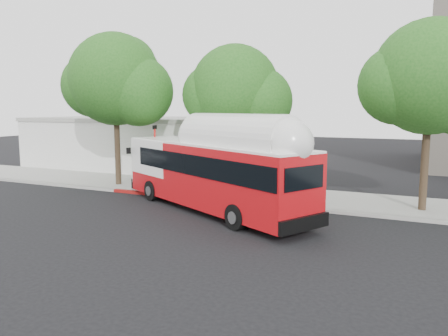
# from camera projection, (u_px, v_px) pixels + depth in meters

# --- Properties ---
(ground) EXTENTS (120.00, 120.00, 0.00)m
(ground) POSITION_uv_depth(u_px,v_px,m) (203.00, 220.00, 19.71)
(ground) COLOR black
(ground) RESTS_ON ground
(sidewalk) EXTENTS (60.00, 5.00, 0.15)m
(sidewalk) POSITION_uv_depth(u_px,v_px,m) (254.00, 194.00, 25.56)
(sidewalk) COLOR gray
(sidewalk) RESTS_ON ground
(curb_strip) EXTENTS (60.00, 0.30, 0.15)m
(curb_strip) POSITION_uv_depth(u_px,v_px,m) (236.00, 202.00, 23.22)
(curb_strip) COLOR gray
(curb_strip) RESTS_ON ground
(red_curb_segment) EXTENTS (10.00, 0.32, 0.16)m
(red_curb_segment) POSITION_uv_depth(u_px,v_px,m) (187.00, 197.00, 24.45)
(red_curb_segment) COLOR maroon
(red_curb_segment) RESTS_ON ground
(street_tree_left) EXTENTS (6.67, 5.80, 9.74)m
(street_tree_left) POSITION_uv_depth(u_px,v_px,m) (122.00, 83.00, 27.34)
(street_tree_left) COLOR #2D2116
(street_tree_left) RESTS_ON ground
(street_tree_mid) EXTENTS (5.75, 5.00, 8.62)m
(street_tree_mid) POSITION_uv_depth(u_px,v_px,m) (242.00, 93.00, 24.61)
(street_tree_mid) COLOR #2D2116
(street_tree_mid) RESTS_ON ground
(street_tree_right) EXTENTS (6.21, 5.40, 9.18)m
(street_tree_right) POSITION_uv_depth(u_px,v_px,m) (440.00, 82.00, 20.24)
(street_tree_right) COLOR #2D2116
(street_tree_right) RESTS_ON ground
(low_commercial_bldg) EXTENTS (16.20, 10.20, 4.25)m
(low_commercial_bldg) POSITION_uv_depth(u_px,v_px,m) (133.00, 142.00, 37.81)
(low_commercial_bldg) COLOR silver
(low_commercial_bldg) RESTS_ON ground
(transit_bus) EXTENTS (12.55, 8.09, 3.85)m
(transit_bus) POSITION_uv_depth(u_px,v_px,m) (212.00, 175.00, 21.27)
(transit_bus) COLOR #B30C11
(transit_bus) RESTS_ON ground
(signal_pole) EXTENTS (0.12, 0.38, 4.05)m
(signal_pole) POSITION_uv_depth(u_px,v_px,m) (155.00, 159.00, 25.64)
(signal_pole) COLOR red
(signal_pole) RESTS_ON ground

